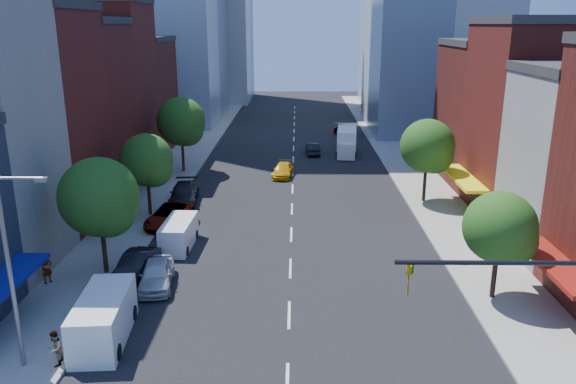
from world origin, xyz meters
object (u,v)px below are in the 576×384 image
at_px(parked_car_front, 156,274).
at_px(parked_car_third, 169,216).
at_px(pedestrian_far, 55,348).
at_px(taxi, 283,170).
at_px(pedestrian_near, 47,269).
at_px(traffic_car_oncoming, 313,149).
at_px(box_truck, 347,142).
at_px(cargo_van_far, 178,234).
at_px(parked_car_rear, 184,193).
at_px(traffic_car_far, 342,130).
at_px(parked_car_second, 136,265).
at_px(cargo_van_near, 103,320).

height_order(parked_car_front, parked_car_third, parked_car_front).
bearing_deg(pedestrian_far, parked_car_third, 169.55).
xyz_separation_m(taxi, pedestrian_near, (-13.47, -25.15, 0.40)).
height_order(parked_car_third, taxi, parked_car_third).
distance_m(parked_car_front, traffic_car_oncoming, 36.87).
bearing_deg(box_truck, parked_car_front, -106.21).
relative_size(taxi, pedestrian_near, 2.51).
bearing_deg(cargo_van_far, box_truck, 66.31).
bearing_deg(cargo_van_far, parked_car_rear, 100.72).
relative_size(traffic_car_far, pedestrian_near, 2.31).
xyz_separation_m(parked_car_second, box_truck, (15.87, 34.41, 0.64)).
relative_size(parked_car_third, pedestrian_near, 3.02).
xyz_separation_m(traffic_car_oncoming, box_truck, (4.05, 0.30, 0.70)).
distance_m(cargo_van_near, pedestrian_far, 2.70).
distance_m(traffic_car_oncoming, pedestrian_far, 45.57).
xyz_separation_m(taxi, box_truck, (7.37, 10.51, 0.73)).
distance_m(parked_car_second, pedestrian_near, 5.13).
bearing_deg(cargo_van_near, taxi, 70.94).
relative_size(parked_car_front, parked_car_second, 1.00).
bearing_deg(cargo_van_far, taxi, 72.26).
xyz_separation_m(cargo_van_near, pedestrian_near, (-5.40, 6.09, -0.09)).
xyz_separation_m(taxi, pedestrian_far, (-9.50, -33.52, 0.33)).
relative_size(parked_car_rear, traffic_car_oncoming, 1.34).
height_order(traffic_car_oncoming, pedestrian_near, pedestrian_near).
distance_m(cargo_van_near, cargo_van_far, 12.15).
distance_m(parked_car_second, cargo_van_far, 5.04).
distance_m(parked_car_second, parked_car_rear, 15.04).
height_order(parked_car_second, cargo_van_far, cargo_van_far).
distance_m(cargo_van_far, traffic_car_oncoming, 31.07).
bearing_deg(taxi, cargo_van_near, -97.65).
distance_m(cargo_van_near, box_truck, 44.51).
relative_size(parked_car_front, parked_car_rear, 0.80).
bearing_deg(traffic_car_oncoming, taxi, 68.34).
bearing_deg(parked_car_rear, pedestrian_far, -97.71).
bearing_deg(pedestrian_near, traffic_car_oncoming, 7.40).
bearing_deg(taxi, pedestrian_near, -111.34).
bearing_deg(cargo_van_near, traffic_car_oncoming, 70.06).
xyz_separation_m(parked_car_second, traffic_car_far, (16.19, 46.28, -0.04)).
bearing_deg(pedestrian_far, parked_car_front, 155.31).
xyz_separation_m(cargo_van_far, traffic_car_far, (14.52, 41.53, -0.25)).
distance_m(parked_car_third, taxi, 16.94).
xyz_separation_m(parked_car_third, pedestrian_far, (-1.00, -18.86, 0.22)).
distance_m(taxi, box_truck, 12.86).
distance_m(parked_car_front, taxi, 26.14).
relative_size(parked_car_front, pedestrian_far, 2.73).
bearing_deg(parked_car_second, parked_car_front, -31.93).
distance_m(parked_car_third, pedestrian_far, 18.89).
bearing_deg(pedestrian_far, parked_car_rear, 170.09).
height_order(parked_car_rear, box_truck, box_truck).
distance_m(cargo_van_near, pedestrian_near, 8.14).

